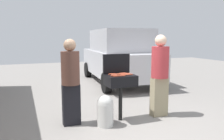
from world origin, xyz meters
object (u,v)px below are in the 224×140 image
hot_dog_7 (112,74)px  propane_tank (105,110)px  hot_dog_2 (122,76)px  person_left (71,79)px  hot_dog_8 (114,76)px  hot_dog_9 (117,74)px  hot_dog_4 (121,75)px  hot_dog_11 (126,74)px  hot_dog_1 (117,76)px  hot_dog_3 (124,75)px  parked_minivan (119,56)px  hot_dog_5 (121,74)px  hot_dog_14 (124,73)px  person_right (160,73)px  hot_dog_13 (130,74)px  hot_dog_12 (114,75)px  hot_dog_10 (111,74)px  hot_dog_0 (122,73)px  bbq_grill (120,82)px  hot_dog_6 (128,74)px

hot_dog_7 → propane_tank: (-0.28, -0.33, -0.65)m
hot_dog_2 → person_left: bearing=163.1°
hot_dog_8 → hot_dog_9: (0.15, 0.18, 0.00)m
hot_dog_4 → propane_tank: bearing=-157.2°
hot_dog_8 → hot_dog_11: same height
hot_dog_1 → hot_dog_9: 0.26m
propane_tank → hot_dog_9: bearing=36.6°
hot_dog_3 → parked_minivan: bearing=68.1°
hot_dog_5 → propane_tank: hot_dog_5 is taller
hot_dog_9 → parked_minivan: bearing=66.1°
hot_dog_9 → hot_dog_14: size_ratio=1.00×
person_right → hot_dog_13: bearing=14.0°
hot_dog_8 → person_right: bearing=1.7°
hot_dog_8 → parked_minivan: bearing=65.2°
hot_dog_13 → hot_dog_14: (-0.05, 0.16, 0.00)m
hot_dog_12 → hot_dog_13: 0.32m
hot_dog_1 → hot_dog_10: (-0.01, 0.26, 0.00)m
propane_tank → hot_dog_5: bearing=26.6°
hot_dog_3 → parked_minivan: (1.52, 3.79, 0.05)m
hot_dog_12 → hot_dog_9: bearing=34.3°
hot_dog_3 → hot_dog_14: size_ratio=1.00×
hot_dog_4 → hot_dog_8: same height
hot_dog_0 → hot_dog_4: size_ratio=1.00×
bbq_grill → hot_dog_0: (0.10, 0.14, 0.16)m
hot_dog_14 → hot_dog_11: bearing=-39.8°
hot_dog_2 → person_right: person_right is taller
hot_dog_7 → hot_dog_12: bearing=-96.0°
hot_dog_4 → hot_dog_2: bearing=-100.1°
person_right → hot_dog_4: bearing=10.3°
hot_dog_1 → hot_dog_7: size_ratio=1.00×
hot_dog_11 → person_right: (0.75, -0.11, -0.01)m
hot_dog_6 → propane_tank: bearing=-163.2°
hot_dog_9 → person_left: person_left is taller
hot_dog_2 → parked_minivan: 4.20m
hot_dog_6 → person_right: size_ratio=0.07×
hot_dog_1 → hot_dog_6: (0.30, 0.13, 0.00)m
hot_dog_2 → hot_dog_13: 0.22m
hot_dog_9 → person_left: (-0.96, 0.05, -0.05)m
hot_dog_10 → hot_dog_14: bearing=-3.7°
person_right → hot_dog_6: bearing=9.8°
hot_dog_1 → hot_dog_6: size_ratio=1.00×
hot_dog_9 → hot_dog_12: (-0.10, -0.07, 0.00)m
hot_dog_7 → hot_dog_11: bearing=-16.7°
hot_dog_3 → hot_dog_7: 0.27m
hot_dog_1 → hot_dog_12: bearing=83.9°
hot_dog_3 → person_left: (-1.05, 0.21, -0.05)m
person_left → hot_dog_0: bearing=-16.0°
hot_dog_9 → hot_dog_1: bearing=-115.8°
hot_dog_0 → hot_dog_6: bearing=-73.3°
hot_dog_8 → hot_dog_13: same height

